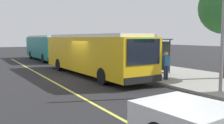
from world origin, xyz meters
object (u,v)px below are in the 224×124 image
at_px(route_sign_post, 154,49).
at_px(pedestrian_commuter, 166,64).
at_px(transit_bus_main, 92,53).
at_px(transit_bus_second, 46,47).
at_px(waiting_bench, 152,65).

xyz_separation_m(route_sign_post, pedestrian_commuter, (1.09, 0.03, -0.84)).
xyz_separation_m(transit_bus_main, route_sign_post, (3.66, 2.76, 0.34)).
bearing_deg(transit_bus_main, transit_bus_second, 178.93).
relative_size(route_sign_post, pedestrian_commuter, 1.66).
bearing_deg(route_sign_post, pedestrian_commuter, 1.68).
xyz_separation_m(transit_bus_main, pedestrian_commuter, (4.75, 2.80, -0.50)).
bearing_deg(transit_bus_second, pedestrian_commuter, 7.93).
height_order(waiting_bench, pedestrian_commuter, pedestrian_commuter).
distance_m(transit_bus_main, waiting_bench, 4.67).
distance_m(transit_bus_main, pedestrian_commuter, 5.54).
xyz_separation_m(transit_bus_main, waiting_bench, (1.62, 4.27, -0.98)).
bearing_deg(route_sign_post, transit_bus_second, -171.67).
bearing_deg(transit_bus_second, transit_bus_main, -1.07).
bearing_deg(waiting_bench, transit_bus_second, -165.14).
distance_m(waiting_bench, route_sign_post, 2.85).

